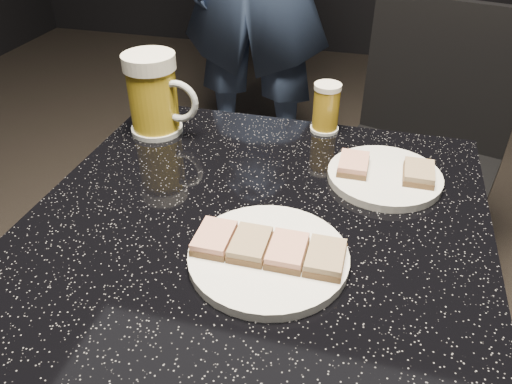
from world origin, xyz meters
TOP-DOWN VIEW (x-y plane):
  - plate_large at (0.04, -0.09)m, footprint 0.22×0.22m
  - plate_small at (0.18, 0.16)m, footprint 0.19×0.19m
  - table at (0.00, 0.00)m, footprint 0.70×0.70m
  - beer_mug at (-0.26, 0.23)m, footprint 0.15×0.10m
  - beer_tumbler at (0.06, 0.32)m, footprint 0.06×0.06m
  - chair at (0.29, 0.76)m, footprint 0.55×0.55m
  - canapes_on_plate_large at (0.04, -0.09)m, footprint 0.20×0.07m
  - canapes_on_plate_small at (0.18, 0.16)m, footprint 0.16×0.07m

SIDE VIEW (x-z plane):
  - chair at x=0.29m, z-range 0.06..0.95m
  - table at x=0.00m, z-range 0.13..0.88m
  - plate_large at x=0.04m, z-range 0.75..0.76m
  - plate_small at x=0.18m, z-range 0.75..0.76m
  - canapes_on_plate_large at x=0.04m, z-range 0.76..0.78m
  - canapes_on_plate_small at x=0.18m, z-range 0.76..0.78m
  - beer_tumbler at x=0.06m, z-range 0.75..0.85m
  - beer_mug at x=-0.26m, z-range 0.75..0.91m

